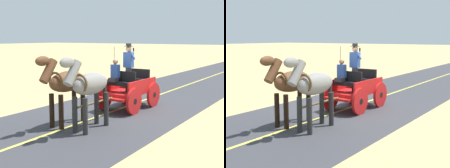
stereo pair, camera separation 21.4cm
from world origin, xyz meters
The scene contains 6 objects.
ground_plane centered at (0.00, 0.00, 0.00)m, with size 200.00×200.00×0.00m, color tan.
road_surface centered at (0.00, 0.00, 0.00)m, with size 5.46×160.00×0.01m, color #38383D.
road_centre_stripe centered at (0.00, 0.00, 0.01)m, with size 0.12×160.00×0.00m, color #DBCC4C.
horse_drawn_carriage centered at (-0.23, -0.14, 0.82)m, with size 1.42×4.50×2.50m.
horse_near_side centered at (-0.69, 2.89, 1.32)m, with size 0.62×2.13×2.21m.
horse_off_side centered at (0.22, 2.89, 1.32)m, with size 0.64×2.13×2.21m.
Camera 2 is at (-6.41, 9.83, 2.74)m, focal length 50.01 mm.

